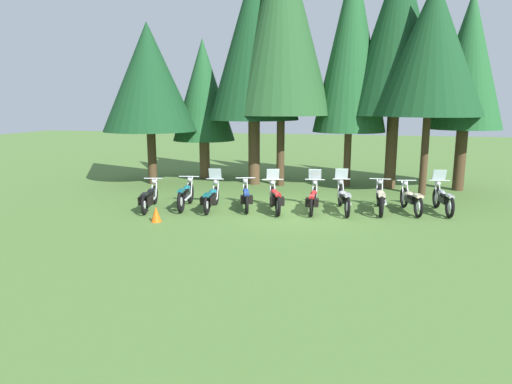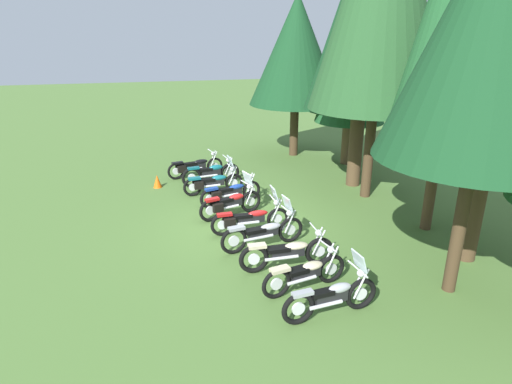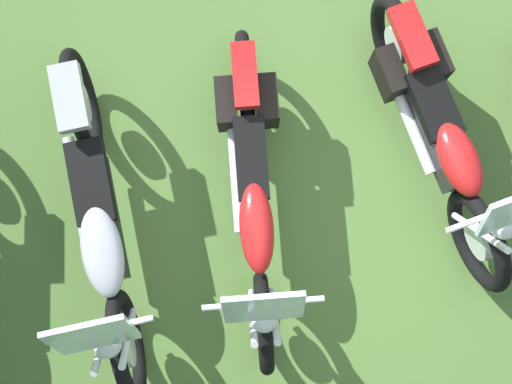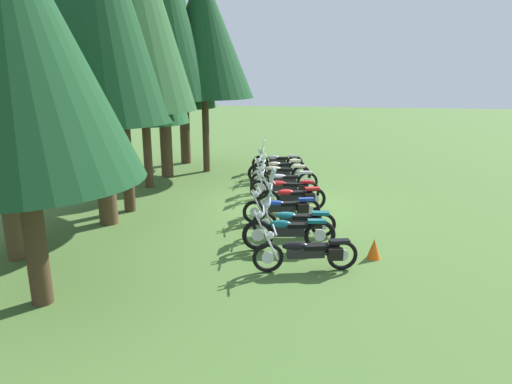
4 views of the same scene
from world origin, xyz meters
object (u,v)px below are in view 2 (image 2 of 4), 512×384
Objects in this scene: motorcycle_0 at (194,166)px; motorcycle_5 at (249,218)px; pine_tree_0 at (296,50)px; traffic_cone at (157,181)px; pine_tree_4 at (458,9)px; pine_tree_6 at (496,25)px; motorcycle_3 at (230,192)px; motorcycle_4 at (230,203)px; motorcycle_9 at (332,297)px; motorcycle_6 at (264,232)px; pine_tree_2 at (367,11)px; motorcycle_2 at (213,182)px; motorcycle_1 at (211,173)px; pine_tree_1 at (353,65)px; motorcycle_8 at (305,273)px; motorcycle_7 at (288,252)px.

motorcycle_5 reaches higher than motorcycle_0.
pine_tree_0 is 14.80× the size of traffic_cone.
pine_tree_4 reaches higher than pine_tree_6.
motorcycle_5 is at bearing -101.88° from motorcycle_3.
traffic_cone is (-3.33, -2.19, -0.23)m from motorcycle_4.
traffic_cone is (-8.85, -3.33, -0.23)m from motorcycle_9.
pine_tree_2 is at bearing 32.13° from motorcycle_6.
motorcycle_6 is at bearing 93.27° from motorcycle_9.
motorcycle_2 is 10.05m from pine_tree_6.
pine_tree_6 reaches higher than pine_tree_0.
motorcycle_9 is (6.57, 0.97, 0.04)m from motorcycle_3.
pine_tree_2 reaches higher than motorcycle_1.
pine_tree_6 reaches higher than motorcycle_4.
motorcycle_5 is 0.33× the size of pine_tree_0.
pine_tree_6 is (11.71, -0.04, 0.93)m from pine_tree_0.
pine_tree_1 reaches higher than motorcycle_9.
motorcycle_1 is 10.74m from pine_tree_6.
motorcycle_0 is 4.75× the size of traffic_cone.
motorcycle_8 is (8.75, 1.63, 0.00)m from motorcycle_0.
motorcycle_4 reaches higher than motorcycle_2.
motorcycle_2 is at bearing 94.51° from motorcycle_3.
traffic_cone is (-1.39, -7.30, -5.91)m from pine_tree_2.
motorcycle_2 is 5.75m from motorcycle_7.
motorcycle_0 is at bearing 81.13° from motorcycle_4.
pine_tree_2 reaches higher than motorcycle_2.
pine_tree_2 is (-1.94, 5.10, 5.68)m from motorcycle_4.
motorcycle_4 is (2.18, 0.26, 0.02)m from motorcycle_2.
motorcycle_0 is at bearing 100.53° from motorcycle_7.
pine_tree_2 is at bearing -9.08° from motorcycle_2.
motorcycle_5 is 0.36× the size of pine_tree_1.
pine_tree_0 is 0.75× the size of pine_tree_2.
pine_tree_2 is at bearing 2.65° from motorcycle_4.
motorcycle_2 reaches higher than traffic_cone.
pine_tree_4 reaches higher than motorcycle_2.
pine_tree_2 reaches higher than motorcycle_8.
motorcycle_4 is 4.40× the size of traffic_cone.
traffic_cone is at bearing 105.17° from motorcycle_4.
motorcycle_1 is at bearing 94.07° from motorcycle_5.
motorcycle_9 reaches higher than motorcycle_7.
motorcycle_5 is 1.02m from motorcycle_6.
motorcycle_0 is 2.14m from motorcycle_2.
pine_tree_0 is (-2.23, 4.88, 4.29)m from motorcycle_0.
motorcycle_4 is at bearing 102.70° from motorcycle_7.
motorcycle_6 is 0.34× the size of pine_tree_0.
motorcycle_2 is 1.00× the size of motorcycle_3.
pine_tree_4 is at bearing -59.68° from motorcycle_0.
motorcycle_4 is 1.30m from motorcycle_5.
motorcycle_5 is (1.25, 0.34, -0.03)m from motorcycle_4.
pine_tree_6 reaches higher than motorcycle_2.
motorcycle_6 is at bearing -129.22° from pine_tree_6.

